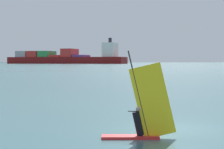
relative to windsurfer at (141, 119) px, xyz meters
The scene contains 4 objects.
ground_plane 3.53m from the windsurfer, 34.03° to the left, with size 4000.00×4000.00×0.00m, color #386066.
windsurfer is the anchor object (origin of this frame).
cargo_ship 490.10m from the windsurfer, 77.53° to the left, with size 140.89×113.75×31.62m.
distant_headland 1338.58m from the windsurfer, 80.09° to the left, with size 1152.90×329.92×52.58m, color #756B56.
Camera 1 is at (-9.88, -18.06, 3.44)m, focal length 63.87 mm.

